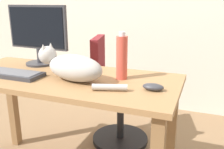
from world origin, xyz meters
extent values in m
cube|color=#9E7247|center=(0.00, 0.00, 0.74)|extent=(1.42, 0.62, 0.03)
cube|color=olive|center=(-0.65, 0.25, 0.36)|extent=(0.06, 0.06, 0.73)
cube|color=olive|center=(0.65, 0.25, 0.36)|extent=(0.06, 0.06, 0.73)
cylinder|color=black|center=(0.18, 0.61, 0.02)|extent=(0.48, 0.48, 0.04)
cylinder|color=black|center=(0.18, 0.61, 0.23)|extent=(0.06, 0.06, 0.46)
cylinder|color=maroon|center=(0.18, 0.61, 0.49)|extent=(0.44, 0.44, 0.06)
cube|color=maroon|center=(-0.01, 0.56, 0.72)|extent=(0.15, 0.36, 0.40)
cylinder|color=#333338|center=(-0.30, 0.20, 0.76)|extent=(0.20, 0.20, 0.01)
cylinder|color=#333338|center=(-0.30, 0.20, 0.82)|extent=(0.04, 0.04, 0.10)
cube|color=#333338|center=(-0.30, 0.20, 1.02)|extent=(0.48, 0.05, 0.30)
cube|color=black|center=(-0.30, 0.18, 1.02)|extent=(0.45, 0.03, 0.27)
cube|color=#333338|center=(-0.31, -0.11, 0.77)|extent=(0.44, 0.15, 0.02)
cube|color=slate|center=(-0.31, -0.11, 0.78)|extent=(0.40, 0.12, 0.00)
ellipsoid|color=#B2ADA8|center=(0.13, -0.05, 0.83)|extent=(0.39, 0.25, 0.15)
sphere|color=#B2ADA8|center=(-0.08, -0.01, 0.88)|extent=(0.11, 0.11, 0.11)
cone|color=#B2ADA8|center=(-0.09, -0.04, 0.93)|extent=(0.04, 0.04, 0.04)
cone|color=#B2ADA8|center=(-0.08, 0.02, 0.93)|extent=(0.04, 0.04, 0.04)
cylinder|color=#B2ADA8|center=(0.37, -0.14, 0.78)|extent=(0.18, 0.08, 0.03)
ellipsoid|color=#333338|center=(0.58, -0.05, 0.77)|extent=(0.11, 0.06, 0.04)
cylinder|color=#D84C3D|center=(0.36, 0.08, 0.88)|extent=(0.07, 0.07, 0.25)
cylinder|color=silver|center=(0.36, 0.08, 1.02)|extent=(0.04, 0.04, 0.02)
camera|label=1|loc=(0.81, -1.25, 1.19)|focal=39.91mm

